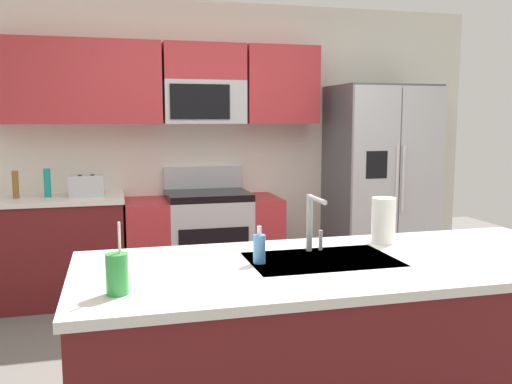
# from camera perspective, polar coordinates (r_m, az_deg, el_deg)

# --- Properties ---
(ground_plane) EXTENTS (9.00, 9.00, 0.00)m
(ground_plane) POSITION_cam_1_polar(r_m,az_deg,el_deg) (3.50, 1.96, -18.66)
(ground_plane) COLOR #66605B
(ground_plane) RESTS_ON ground
(kitchen_wall_unit) EXTENTS (5.20, 0.43, 2.60)m
(kitchen_wall_unit) POSITION_cam_1_polar(r_m,az_deg,el_deg) (5.15, -6.13, 6.74)
(kitchen_wall_unit) COLOR silver
(kitchen_wall_unit) RESTS_ON ground
(back_counter) EXTENTS (1.24, 0.63, 0.90)m
(back_counter) POSITION_cam_1_polar(r_m,az_deg,el_deg) (4.96, -20.56, -5.64)
(back_counter) COLOR maroon
(back_counter) RESTS_ON ground
(range_oven) EXTENTS (1.36, 0.61, 1.10)m
(range_oven) POSITION_cam_1_polar(r_m,az_deg,el_deg) (4.99, -5.39, -5.20)
(range_oven) COLOR #B7BABF
(range_oven) RESTS_ON ground
(refrigerator) EXTENTS (0.90, 0.76, 1.85)m
(refrigerator) POSITION_cam_1_polar(r_m,az_deg,el_deg) (5.36, 12.66, 0.77)
(refrigerator) COLOR #4C4F54
(refrigerator) RESTS_ON ground
(island_counter) EXTENTS (2.45, 0.98, 0.90)m
(island_counter) POSITION_cam_1_polar(r_m,az_deg,el_deg) (2.74, 9.05, -16.09)
(island_counter) COLOR maroon
(island_counter) RESTS_ON ground
(toaster) EXTENTS (0.28, 0.16, 0.18)m
(toaster) POSITION_cam_1_polar(r_m,az_deg,el_deg) (4.80, -17.10, 0.60)
(toaster) COLOR #B7BABF
(toaster) RESTS_ON back_counter
(pepper_mill) EXTENTS (0.05, 0.05, 0.22)m
(pepper_mill) POSITION_cam_1_polar(r_m,az_deg,el_deg) (4.90, -23.58, 0.70)
(pepper_mill) COLOR brown
(pepper_mill) RESTS_ON back_counter
(bottle_teal) EXTENTS (0.06, 0.06, 0.24)m
(bottle_teal) POSITION_cam_1_polar(r_m,az_deg,el_deg) (4.89, -20.74, 0.90)
(bottle_teal) COLOR teal
(bottle_teal) RESTS_ON back_counter
(sink_faucet) EXTENTS (0.08, 0.21, 0.28)m
(sink_faucet) POSITION_cam_1_polar(r_m,az_deg,el_deg) (2.69, 5.87, -2.71)
(sink_faucet) COLOR #B7BABF
(sink_faucet) RESTS_ON island_counter
(drink_cup_green) EXTENTS (0.08, 0.08, 0.27)m
(drink_cup_green) POSITION_cam_1_polar(r_m,az_deg,el_deg) (2.13, -14.14, -8.17)
(drink_cup_green) COLOR green
(drink_cup_green) RESTS_ON island_counter
(soap_dispenser) EXTENTS (0.06, 0.06, 0.17)m
(soap_dispenser) POSITION_cam_1_polar(r_m,az_deg,el_deg) (2.49, 0.34, -5.84)
(soap_dispenser) COLOR #4C8CD8
(soap_dispenser) RESTS_ON island_counter
(paper_towel_roll) EXTENTS (0.12, 0.12, 0.24)m
(paper_towel_roll) POSITION_cam_1_polar(r_m,az_deg,el_deg) (2.95, 13.02, -2.89)
(paper_towel_roll) COLOR white
(paper_towel_roll) RESTS_ON island_counter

